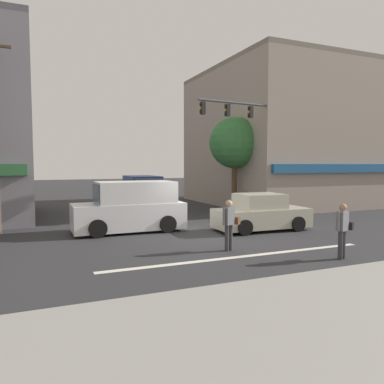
# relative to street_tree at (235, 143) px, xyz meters

# --- Properties ---
(ground_plane) EXTENTS (120.00, 120.00, 0.00)m
(ground_plane) POSITION_rel_street_tree_xyz_m (-5.30, -6.38, -4.10)
(ground_plane) COLOR #2B2B2D
(lane_marking_stripe) EXTENTS (9.00, 0.24, 0.01)m
(lane_marking_stripe) POSITION_rel_street_tree_xyz_m (-5.30, -9.88, -4.09)
(lane_marking_stripe) COLOR silver
(lane_marking_stripe) RESTS_ON ground
(sidewalk_curb) EXTENTS (40.00, 5.00, 0.16)m
(sidewalk_curb) POSITION_rel_street_tree_xyz_m (-5.30, -14.88, -4.02)
(sidewalk_curb) COLOR gray
(sidewalk_curb) RESTS_ON ground
(building_right_corner) EXTENTS (11.77, 12.11, 9.54)m
(building_right_corner) POSITION_rel_street_tree_xyz_m (6.30, 3.17, 0.67)
(building_right_corner) COLOR gray
(building_right_corner) RESTS_ON ground
(street_tree) EXTENTS (3.04, 3.04, 5.65)m
(street_tree) POSITION_rel_street_tree_xyz_m (0.00, 0.00, 0.00)
(street_tree) COLOR #4C3823
(street_tree) RESTS_ON ground
(traffic_light_mast) EXTENTS (4.88, 0.63, 6.20)m
(traffic_light_mast) POSITION_rel_street_tree_xyz_m (-0.26, -2.71, 0.20)
(traffic_light_mast) COLOR #47474C
(traffic_light_mast) RESTS_ON ground
(van_crossing_rightbound) EXTENTS (4.61, 2.05, 2.11)m
(van_crossing_rightbound) POSITION_rel_street_tree_xyz_m (-7.41, -4.24, -3.09)
(van_crossing_rightbound) COLOR silver
(van_crossing_rightbound) RESTS_ON ground
(van_waiting_far) EXTENTS (2.14, 4.65, 2.11)m
(van_waiting_far) POSITION_rel_street_tree_xyz_m (-4.89, 2.78, -3.09)
(van_waiting_far) COLOR navy
(van_waiting_far) RESTS_ON ground
(sedan_parked_curbside) EXTENTS (4.16, 2.00, 1.58)m
(sedan_parked_curbside) POSITION_rel_street_tree_xyz_m (-2.19, -6.17, -3.39)
(sedan_parked_curbside) COLOR #B7B29E
(sedan_parked_curbside) RESTS_ON ground
(pedestrian_foreground_with_bag) EXTENTS (0.69, 0.37, 1.67)m
(pedestrian_foreground_with_bag) POSITION_rel_street_tree_xyz_m (-2.73, -11.30, -3.15)
(pedestrian_foreground_with_bag) COLOR #333338
(pedestrian_foreground_with_bag) RESTS_ON ground
(pedestrian_mid_crossing) EXTENTS (0.69, 0.40, 1.67)m
(pedestrian_mid_crossing) POSITION_rel_street_tree_xyz_m (-5.31, -9.00, -3.15)
(pedestrian_mid_crossing) COLOR #333338
(pedestrian_mid_crossing) RESTS_ON ground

